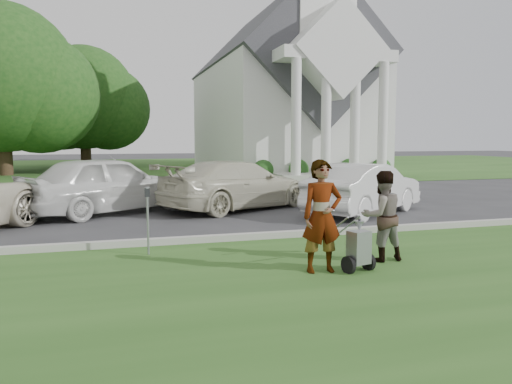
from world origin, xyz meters
name	(u,v)px	position (x,y,z in m)	size (l,w,h in m)	color
ground	(230,247)	(0.00, 0.00, 0.00)	(120.00, 120.00, 0.00)	#333335
grass_strip	(279,292)	(0.00, -3.00, 0.01)	(80.00, 7.00, 0.01)	#2A521C
church_lawn	(143,168)	(0.00, 27.00, 0.01)	(80.00, 30.00, 0.01)	#2A521C
curb	(224,238)	(0.00, 0.55, 0.07)	(80.00, 0.18, 0.15)	#9E9E93
church	(281,81)	(9.00, 23.11, 5.94)	(9.19, 19.00, 24.10)	white
tree_left	(1,85)	(-8.01, 21.99, 5.11)	(10.63, 8.40, 9.71)	#332316
tree_back	(84,103)	(-4.01, 29.99, 4.73)	(9.61, 7.60, 8.89)	#332316
striping_cart	(358,248)	(1.56, -2.35, 0.39)	(0.63, 1.04, 0.90)	black
person_left	(322,217)	(0.98, -2.21, 0.90)	(0.65, 0.43, 1.80)	#999999
person_right	(382,217)	(2.28, -1.81, 0.79)	(0.76, 0.59, 1.57)	#999999
parking_meter_near	(148,212)	(-1.59, -0.23, 0.79)	(0.09, 0.08, 1.26)	#95979D
car_b	(108,184)	(-2.31, 5.32, 0.83)	(1.97, 4.89, 1.66)	silver
car_c	(238,185)	(1.45, 5.13, 0.73)	(2.06, 5.06, 1.47)	beige
car_d	(364,189)	(4.65, 3.19, 0.72)	(1.52, 4.35, 1.43)	silver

